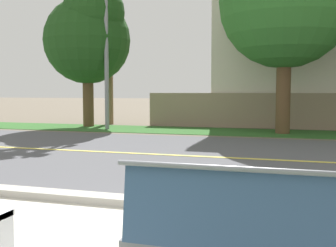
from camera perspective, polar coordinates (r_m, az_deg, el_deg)
The scene contains 9 objects.
ground_plane at distance 10.72m, azimuth 7.51°, elevation -3.44°, with size 140.00×140.00×0.00m, color #665B4C.
curb_edge at distance 5.32m, azimuth -2.62°, elevation -10.98°, with size 44.00×0.30×0.11m, color #ADA89E.
street_asphalt at distance 9.26m, azimuth 6.00°, elevation -4.65°, with size 52.00×8.00×0.01m, color #515156.
road_centre_line at distance 9.26m, azimuth 6.00°, elevation -4.62°, with size 48.00×0.14×0.01m, color #E0CC4C.
far_verge_grass at distance 14.98m, azimuth 10.20°, elevation -1.18°, with size 48.00×2.80×0.02m, color #2D6026.
bench_right at distance 2.87m, azimuth 13.61°, elevation -16.25°, with size 1.97×0.48×1.01m.
streetlamp at distance 16.34m, azimuth -8.29°, elevation 13.80°, with size 0.24×2.10×7.23m.
shade_tree_far_left at distance 17.49m, azimuth -10.91°, elevation 12.10°, with size 3.56×3.56×5.87m.
garden_wall at distance 16.80m, azimuth 19.09°, elevation 1.62°, with size 13.00×0.36×1.40m, color gray.
Camera 1 is at (1.71, -2.48, 1.47)m, focal length 43.94 mm.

